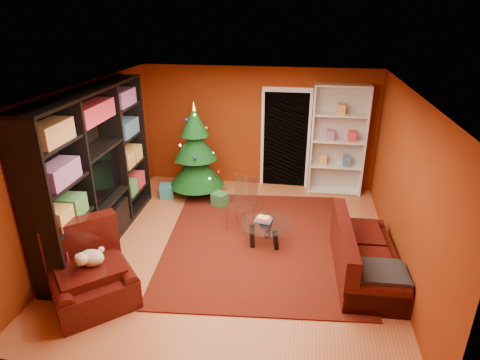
% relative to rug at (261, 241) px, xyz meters
% --- Properties ---
extents(floor, '(5.00, 5.50, 0.05)m').
position_rel_rug_xyz_m(floor, '(-0.39, -0.22, -0.04)').
color(floor, '#A75732').
rests_on(floor, ground).
extents(ceiling, '(5.00, 5.50, 0.05)m').
position_rel_rug_xyz_m(ceiling, '(-0.39, -0.22, 2.61)').
color(ceiling, silver).
rests_on(ceiling, wall_back).
extents(wall_back, '(5.00, 0.05, 2.60)m').
position_rel_rug_xyz_m(wall_back, '(-0.39, 2.55, 1.29)').
color(wall_back, maroon).
rests_on(wall_back, ground).
extents(wall_left, '(0.05, 5.50, 2.60)m').
position_rel_rug_xyz_m(wall_left, '(-2.91, -0.22, 1.29)').
color(wall_left, maroon).
rests_on(wall_left, ground).
extents(wall_right, '(0.05, 5.50, 2.60)m').
position_rel_rug_xyz_m(wall_right, '(2.14, -0.22, 1.29)').
color(wall_right, maroon).
rests_on(wall_right, ground).
extents(doorway, '(1.06, 0.60, 2.16)m').
position_rel_rug_xyz_m(doorway, '(0.21, 2.51, 1.04)').
color(doorway, black).
rests_on(doorway, floor).
extents(rug, '(3.50, 3.98, 0.02)m').
position_rel_rug_xyz_m(rug, '(0.00, 0.00, 0.00)').
color(rug, '#51150C').
rests_on(rug, floor).
extents(media_unit, '(0.66, 3.35, 2.56)m').
position_rel_rug_xyz_m(media_unit, '(-2.66, -0.31, 1.27)').
color(media_unit, black).
rests_on(media_unit, floor).
extents(christmas_tree, '(1.43, 1.43, 2.04)m').
position_rel_rug_xyz_m(christmas_tree, '(-1.56, 1.67, 0.98)').
color(christmas_tree, '#0B3B13').
rests_on(christmas_tree, floor).
extents(gift_box_teal, '(0.34, 0.34, 0.28)m').
position_rel_rug_xyz_m(gift_box_teal, '(-2.17, 1.47, 0.13)').
color(gift_box_teal, teal).
rests_on(gift_box_teal, floor).
extents(gift_box_green, '(0.36, 0.36, 0.27)m').
position_rel_rug_xyz_m(gift_box_green, '(-0.98, 1.26, 0.12)').
color(gift_box_green, '#2D6F3D').
rests_on(gift_box_green, floor).
extents(gift_box_red, '(0.22, 0.22, 0.22)m').
position_rel_rug_xyz_m(gift_box_red, '(-1.74, 2.14, 0.10)').
color(gift_box_red, '#A72840').
rests_on(gift_box_red, floor).
extents(white_bookshelf, '(1.10, 0.40, 2.37)m').
position_rel_rug_xyz_m(white_bookshelf, '(1.31, 2.35, 1.14)').
color(white_bookshelf, white).
rests_on(white_bookshelf, floor).
extents(armchair, '(1.56, 1.56, 0.86)m').
position_rel_rug_xyz_m(armchair, '(-2.04, -1.87, 0.42)').
color(armchair, black).
rests_on(armchair, rug).
extents(dog, '(0.50, 0.49, 0.28)m').
position_rel_rug_xyz_m(dog, '(-2.03, -1.80, 0.63)').
color(dog, beige).
rests_on(dog, armchair).
extents(sofa, '(0.93, 1.92, 0.81)m').
position_rel_rug_xyz_m(sofa, '(1.63, -0.63, 0.39)').
color(sofa, black).
rests_on(sofa, rug).
extents(coffee_table, '(0.95, 0.95, 0.52)m').
position_rel_rug_xyz_m(coffee_table, '(0.09, -0.09, 0.21)').
color(coffee_table, gray).
rests_on(coffee_table, rug).
extents(acrylic_chair, '(0.59, 0.61, 0.88)m').
position_rel_rug_xyz_m(acrylic_chair, '(-0.42, 0.40, 0.43)').
color(acrylic_chair, '#66605B').
rests_on(acrylic_chair, rug).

